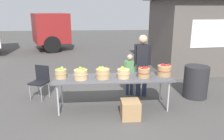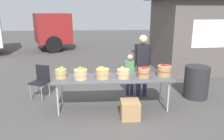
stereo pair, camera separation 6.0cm
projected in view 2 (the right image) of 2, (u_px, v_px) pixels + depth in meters
name	position (u px, v px, depth m)	size (l,w,h in m)	color
ground_plane	(113.00, 108.00, 5.22)	(40.00, 40.00, 0.00)	#474442
market_table	(113.00, 79.00, 5.03)	(2.70, 0.76, 0.75)	#4C4C51
apple_basket_green_0	(61.00, 73.00, 4.97)	(0.28, 0.28, 0.26)	tan
apple_basket_green_1	(81.00, 74.00, 4.88)	(0.32, 0.32, 0.28)	tan
apple_basket_green_2	(102.00, 73.00, 4.94)	(0.33, 0.33, 0.27)	tan
apple_basket_green_3	(123.00, 73.00, 4.97)	(0.30, 0.30, 0.26)	tan
apple_basket_red_0	(144.00, 72.00, 5.00)	(0.29, 0.29, 0.27)	#A87F51
apple_basket_red_1	(164.00, 70.00, 5.12)	(0.34, 0.34, 0.29)	#A87F51
vendor_adult	(142.00, 61.00, 5.67)	(0.43, 0.27, 1.65)	#262D4C
child_customer	(130.00, 72.00, 5.82)	(0.30, 0.16, 1.13)	#262D4C
food_kiosk	(198.00, 33.00, 8.25)	(3.71, 3.15, 2.74)	#59514C
folding_chair	(41.00, 79.00, 5.70)	(0.52, 0.52, 0.86)	black
trash_barrel	(196.00, 82.00, 5.74)	(0.63, 0.63, 0.84)	#262628
produce_crate	(130.00, 110.00, 4.67)	(0.40, 0.40, 0.40)	#A87F51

